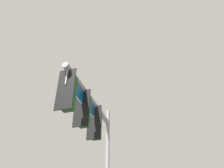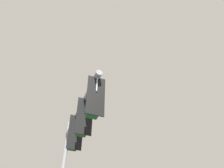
% 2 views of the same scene
% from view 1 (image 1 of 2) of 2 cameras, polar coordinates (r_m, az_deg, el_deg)
% --- Properties ---
extents(signal_pole_near, '(4.25, 0.62, 6.50)m').
position_cam_1_polar(signal_pole_near, '(7.56, -5.62, -10.87)').
color(signal_pole_near, gray).
rests_on(signal_pole_near, ground_plane).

